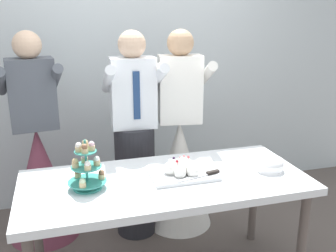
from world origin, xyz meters
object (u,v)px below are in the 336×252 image
cupcake_stand (87,169)px  person_bride (179,160)px  dessert_table (166,189)px  plate_stack (269,165)px  main_cake_tray (182,169)px  person_guest (40,169)px  person_groom (135,147)px

cupcake_stand → person_bride: size_ratio=0.18×
dessert_table → plate_stack: (0.70, -0.06, 0.11)m
main_cake_tray → person_bride: (0.21, 0.71, -0.23)m
main_cake_tray → person_guest: 1.26m
person_groom → person_guest: bearing=167.8°
plate_stack → person_groom: bearing=134.9°
dessert_table → main_cake_tray: main_cake_tray is taller
main_cake_tray → person_bride: 0.78m
plate_stack → person_guest: bearing=148.4°
cupcake_stand → person_groom: bearing=58.6°
person_groom → person_bride: 0.42m
cupcake_stand → main_cake_tray: (0.60, 0.02, -0.09)m
cupcake_stand → person_bride: (0.81, 0.73, -0.32)m
main_cake_tray → person_guest: person_guest is taller
main_cake_tray → person_groom: size_ratio=0.26×
main_cake_tray → plate_stack: main_cake_tray is taller
cupcake_stand → person_guest: person_guest is taller
person_guest → cupcake_stand: bearing=-70.0°
dessert_table → person_groom: size_ratio=1.08×
plate_stack → person_groom: size_ratio=0.12×
person_groom → person_bride: bearing=4.9°
cupcake_stand → dessert_table: bearing=-0.3°
cupcake_stand → person_groom: person_groom is taller
cupcake_stand → person_guest: size_ratio=0.18×
main_cake_tray → person_groom: bearing=104.4°
main_cake_tray → plate_stack: (0.58, -0.08, -0.00)m
dessert_table → person_guest: bearing=132.8°
cupcake_stand → person_bride: person_bride is taller
cupcake_stand → plate_stack: size_ratio=1.59×
person_bride → person_guest: same height
person_guest → person_groom: bearing=-12.2°
cupcake_stand → main_cake_tray: 0.61m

